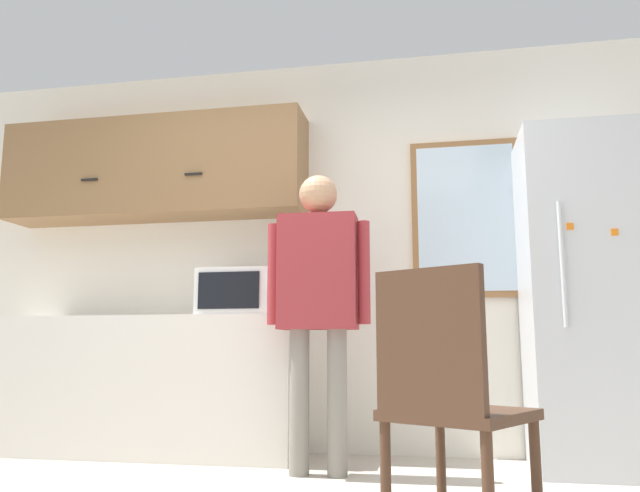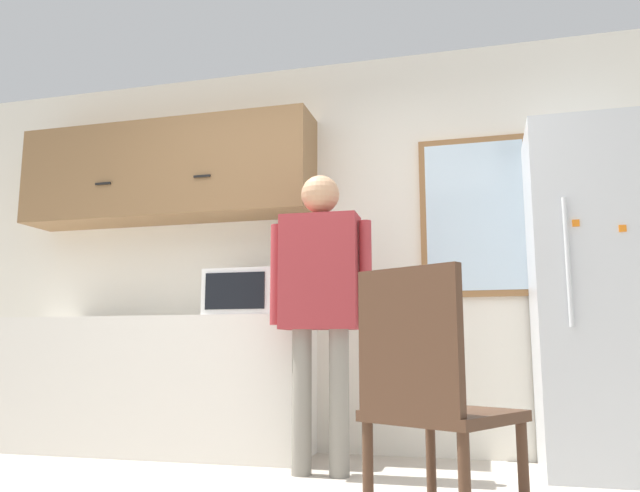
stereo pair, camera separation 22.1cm
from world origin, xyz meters
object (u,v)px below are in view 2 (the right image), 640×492
(person, at_px, (320,288))
(chair, at_px, (429,392))
(microwave, at_px, (253,293))
(refrigerator, at_px, (598,295))

(person, bearing_deg, chair, -59.20)
(chair, bearing_deg, person, -28.19)
(microwave, bearing_deg, chair, -49.79)
(chair, bearing_deg, microwave, -20.30)
(refrigerator, relative_size, chair, 2.02)
(person, height_order, chair, person)
(refrigerator, xyz_separation_m, chair, (-0.83, -1.47, -0.45))
(refrigerator, bearing_deg, microwave, -179.66)
(person, bearing_deg, refrigerator, 12.78)
(microwave, bearing_deg, refrigerator, 0.34)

